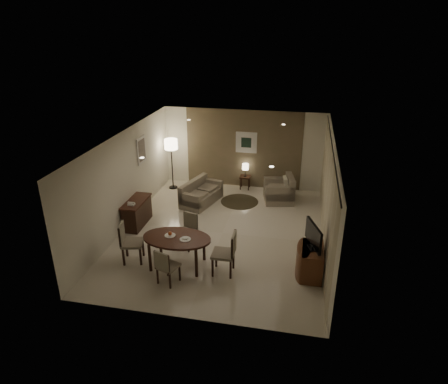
% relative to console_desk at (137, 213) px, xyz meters
% --- Properties ---
extents(room_shell, '(5.50, 7.00, 2.70)m').
position_rel_console_desk_xyz_m(room_shell, '(2.49, 0.40, 0.98)').
color(room_shell, beige).
rests_on(room_shell, ground).
extents(taupe_accent, '(3.96, 0.03, 2.70)m').
position_rel_console_desk_xyz_m(taupe_accent, '(2.49, 3.48, 0.98)').
color(taupe_accent, brown).
rests_on(taupe_accent, wall_back).
extents(curtain_wall, '(0.08, 6.70, 2.58)m').
position_rel_console_desk_xyz_m(curtain_wall, '(5.17, 0.00, 0.95)').
color(curtain_wall, beige).
rests_on(curtain_wall, wall_right).
extents(curtain_rod, '(0.03, 6.80, 0.03)m').
position_rel_console_desk_xyz_m(curtain_rod, '(5.17, 0.00, 2.27)').
color(curtain_rod, black).
rests_on(curtain_rod, wall_right).
extents(art_back_frame, '(0.72, 0.03, 0.72)m').
position_rel_console_desk_xyz_m(art_back_frame, '(2.59, 3.46, 1.23)').
color(art_back_frame, silver).
rests_on(art_back_frame, wall_back).
extents(art_back_canvas, '(0.34, 0.01, 0.34)m').
position_rel_console_desk_xyz_m(art_back_canvas, '(2.59, 3.44, 1.23)').
color(art_back_canvas, black).
rests_on(art_back_canvas, wall_back).
extents(art_left_frame, '(0.03, 0.60, 0.80)m').
position_rel_console_desk_xyz_m(art_left_frame, '(-0.23, 1.20, 1.48)').
color(art_left_frame, silver).
rests_on(art_left_frame, wall_left).
extents(art_left_canvas, '(0.01, 0.46, 0.64)m').
position_rel_console_desk_xyz_m(art_left_canvas, '(-0.21, 1.20, 1.48)').
color(art_left_canvas, gray).
rests_on(art_left_canvas, wall_left).
extents(downlight_nl, '(0.10, 0.10, 0.01)m').
position_rel_console_desk_xyz_m(downlight_nl, '(1.09, -1.80, 2.31)').
color(downlight_nl, white).
rests_on(downlight_nl, ceiling).
extents(downlight_nr, '(0.10, 0.10, 0.01)m').
position_rel_console_desk_xyz_m(downlight_nr, '(3.89, -1.80, 2.31)').
color(downlight_nr, white).
rests_on(downlight_nr, ceiling).
extents(downlight_fl, '(0.10, 0.10, 0.01)m').
position_rel_console_desk_xyz_m(downlight_fl, '(1.09, 1.80, 2.31)').
color(downlight_fl, white).
rests_on(downlight_fl, ceiling).
extents(downlight_fr, '(0.10, 0.10, 0.01)m').
position_rel_console_desk_xyz_m(downlight_fr, '(3.89, 1.80, 2.31)').
color(downlight_fr, white).
rests_on(downlight_fr, ceiling).
extents(console_desk, '(0.48, 1.20, 0.75)m').
position_rel_console_desk_xyz_m(console_desk, '(0.00, 0.00, 0.00)').
color(console_desk, '#3F2014').
rests_on(console_desk, floor).
extents(telephone, '(0.20, 0.14, 0.09)m').
position_rel_console_desk_xyz_m(telephone, '(0.00, -0.30, 0.43)').
color(telephone, white).
rests_on(telephone, console_desk).
extents(tv_cabinet, '(0.48, 0.90, 0.70)m').
position_rel_console_desk_xyz_m(tv_cabinet, '(4.89, -1.50, -0.03)').
color(tv_cabinet, brown).
rests_on(tv_cabinet, floor).
extents(flat_tv, '(0.36, 0.85, 0.60)m').
position_rel_console_desk_xyz_m(flat_tv, '(4.87, -1.50, 0.65)').
color(flat_tv, black).
rests_on(flat_tv, tv_cabinet).
extents(dining_table, '(1.62, 1.01, 0.76)m').
position_rel_console_desk_xyz_m(dining_table, '(1.77, -1.75, 0.01)').
color(dining_table, '#3F2014').
rests_on(dining_table, floor).
extents(chair_near, '(0.54, 0.54, 0.87)m').
position_rel_console_desk_xyz_m(chair_near, '(1.77, -2.44, 0.06)').
color(chair_near, gray).
rests_on(chair_near, floor).
extents(chair_far, '(0.55, 0.55, 0.90)m').
position_rel_console_desk_xyz_m(chair_far, '(1.74, -0.91, 0.08)').
color(chair_far, gray).
rests_on(chair_far, floor).
extents(chair_left, '(0.59, 0.59, 1.01)m').
position_rel_console_desk_xyz_m(chair_left, '(0.65, -1.78, 0.13)').
color(chair_left, gray).
rests_on(chair_left, floor).
extents(chair_right, '(0.51, 0.51, 1.04)m').
position_rel_console_desk_xyz_m(chair_right, '(2.89, -1.82, 0.14)').
color(chair_right, gray).
rests_on(chair_right, floor).
extents(plate_a, '(0.26, 0.26, 0.02)m').
position_rel_console_desk_xyz_m(plate_a, '(1.59, -1.70, 0.39)').
color(plate_a, white).
rests_on(plate_a, dining_table).
extents(plate_b, '(0.26, 0.26, 0.02)m').
position_rel_console_desk_xyz_m(plate_b, '(1.99, -1.80, 0.39)').
color(plate_b, white).
rests_on(plate_b, dining_table).
extents(fruit_apple, '(0.09, 0.09, 0.09)m').
position_rel_console_desk_xyz_m(fruit_apple, '(1.59, -1.70, 0.45)').
color(fruit_apple, '#BD4215').
rests_on(fruit_apple, plate_a).
extents(napkin, '(0.12, 0.08, 0.03)m').
position_rel_console_desk_xyz_m(napkin, '(1.99, -1.80, 0.42)').
color(napkin, white).
rests_on(napkin, plate_b).
extents(round_rug, '(1.21, 1.21, 0.01)m').
position_rel_console_desk_xyz_m(round_rug, '(2.61, 2.12, -0.37)').
color(round_rug, '#443B26').
rests_on(round_rug, floor).
extents(sofa, '(1.68, 1.17, 0.72)m').
position_rel_console_desk_xyz_m(sofa, '(1.42, 1.81, -0.02)').
color(sofa, gray).
rests_on(sofa, floor).
extents(armchair, '(1.07, 1.11, 0.84)m').
position_rel_console_desk_xyz_m(armchair, '(3.83, 2.46, 0.05)').
color(armchair, gray).
rests_on(armchair, floor).
extents(side_table, '(0.36, 0.36, 0.46)m').
position_rel_console_desk_xyz_m(side_table, '(2.61, 3.25, -0.15)').
color(side_table, black).
rests_on(side_table, floor).
extents(table_lamp, '(0.22, 0.22, 0.50)m').
position_rel_console_desk_xyz_m(table_lamp, '(2.61, 3.25, 0.33)').
color(table_lamp, '#FFEAC1').
rests_on(table_lamp, side_table).
extents(floor_lamp, '(0.44, 0.44, 1.75)m').
position_rel_console_desk_xyz_m(floor_lamp, '(0.14, 2.80, 0.50)').
color(floor_lamp, '#FFE5B7').
rests_on(floor_lamp, floor).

